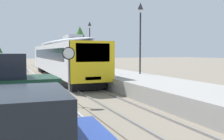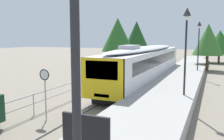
% 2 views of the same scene
% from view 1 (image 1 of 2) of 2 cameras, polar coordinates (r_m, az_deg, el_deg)
% --- Properties ---
extents(ground_plane, '(160.00, 160.00, 0.00)m').
position_cam_1_polar(ground_plane, '(22.35, -17.94, -2.66)').
color(ground_plane, slate).
extents(track_rails, '(3.20, 60.00, 0.14)m').
position_cam_1_polar(track_rails, '(22.77, -10.39, -2.32)').
color(track_rails, slate).
rests_on(track_rails, ground).
extents(commuter_train, '(2.82, 20.91, 3.74)m').
position_cam_1_polar(commuter_train, '(25.13, -11.66, 3.10)').
color(commuter_train, silver).
rests_on(commuter_train, track_rails).
extents(station_platform, '(3.90, 60.00, 0.90)m').
position_cam_1_polar(station_platform, '(23.61, -2.66, -1.01)').
color(station_platform, '#999691').
rests_on(station_platform, ground).
extents(platform_lamp_mid_platform, '(0.34, 0.34, 5.35)m').
position_cam_1_polar(platform_lamp_mid_platform, '(19.28, 6.46, 10.23)').
color(platform_lamp_mid_platform, '#232328').
rests_on(platform_lamp_mid_platform, station_platform).
extents(platform_lamp_far_end, '(0.34, 0.34, 5.35)m').
position_cam_1_polar(platform_lamp_far_end, '(31.05, -5.10, 7.92)').
color(platform_lamp_far_end, '#232328').
rests_on(platform_lamp_far_end, station_platform).
extents(speed_limit_sign, '(0.61, 0.10, 2.81)m').
position_cam_1_polar(speed_limit_sign, '(11.97, -9.82, 1.97)').
color(speed_limit_sign, '#9EA0A5').
rests_on(speed_limit_sign, ground).
extents(carpark_fence, '(0.06, 36.06, 1.25)m').
position_cam_1_polar(carpark_fence, '(12.33, -15.77, -3.74)').
color(carpark_fence, '#9EA0A5').
rests_on(carpark_fence, ground).
extents(tree_behind_carpark, '(5.54, 5.54, 5.85)m').
position_cam_1_polar(tree_behind_carpark, '(50.01, -8.93, 5.47)').
color(tree_behind_carpark, brown).
rests_on(tree_behind_carpark, ground).
extents(tree_distant_left, '(4.10, 4.10, 6.40)m').
position_cam_1_polar(tree_distant_left, '(38.37, -7.30, 6.62)').
color(tree_distant_left, brown).
rests_on(tree_distant_left, ground).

